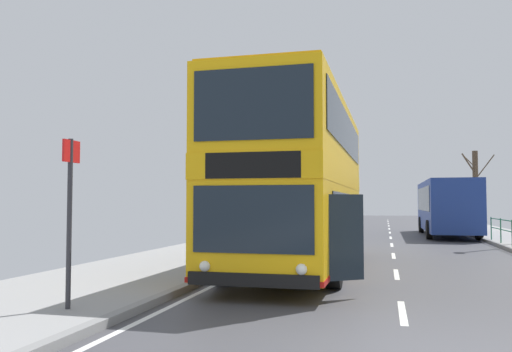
{
  "coord_description": "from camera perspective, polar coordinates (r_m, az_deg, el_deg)",
  "views": [
    {
      "loc": [
        -0.26,
        -6.57,
        1.83
      ],
      "look_at": [
        -3.16,
        5.23,
        2.45
      ],
      "focal_mm": 36.86,
      "sensor_mm": 36.0,
      "label": 1
    }
  ],
  "objects": [
    {
      "name": "ground",
      "position": [
        6.83,
        9.96,
        -18.07
      ],
      "size": [
        15.8,
        140.0,
        0.2
      ],
      "color": "#424247"
    },
    {
      "name": "bare_tree_far_00",
      "position": [
        42.92,
        22.72,
        -1.05
      ],
      "size": [
        2.63,
        2.59,
        5.61
      ],
      "color": "#4C3D2D",
      "rests_on": "ground"
    },
    {
      "name": "background_bus_far_lane",
      "position": [
        31.05,
        19.94,
        -3.08
      ],
      "size": [
        2.63,
        10.15,
        3.0
      ],
      "color": "navy",
      "rests_on": "ground"
    },
    {
      "name": "bus_stop_sign_near",
      "position": [
        8.96,
        -19.55,
        -2.86
      ],
      "size": [
        0.08,
        0.44,
        2.72
      ],
      "color": "#2D2D33",
      "rests_on": "ground"
    },
    {
      "name": "double_decker_bus_main",
      "position": [
        14.63,
        4.93,
        -0.7
      ],
      "size": [
        3.26,
        10.79,
        4.57
      ],
      "color": "#F4B20F",
      "rests_on": "ground"
    }
  ]
}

